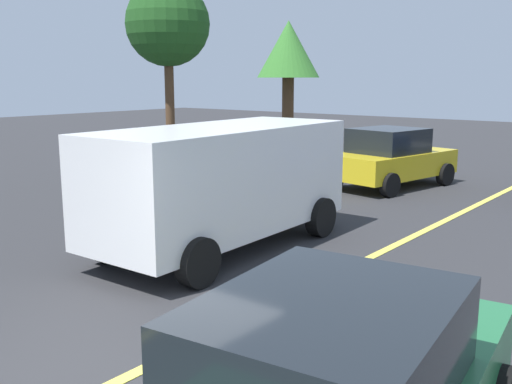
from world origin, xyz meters
TOP-DOWN VIEW (x-y plane):
  - lane_marking_centre at (3.00, 0.00)m, footprint 28.00×0.16m
  - white_van at (4.31, 2.37)m, footprint 5.27×2.43m
  - car_yellow_approaching at (11.81, 2.79)m, footprint 4.12×2.62m
  - tree_left_verge at (12.71, 7.01)m, footprint 2.06×2.06m
  - tree_centre_verge at (7.89, 7.54)m, footprint 2.27×2.27m

SIDE VIEW (x-z plane):
  - lane_marking_centre at x=3.00m, z-range 0.00..0.01m
  - car_yellow_approaching at x=11.81m, z-range 0.00..1.65m
  - white_van at x=4.31m, z-range 0.17..2.37m
  - tree_left_verge at x=12.71m, z-range 1.38..6.26m
  - tree_centre_verge at x=7.89m, z-range 1.61..7.21m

